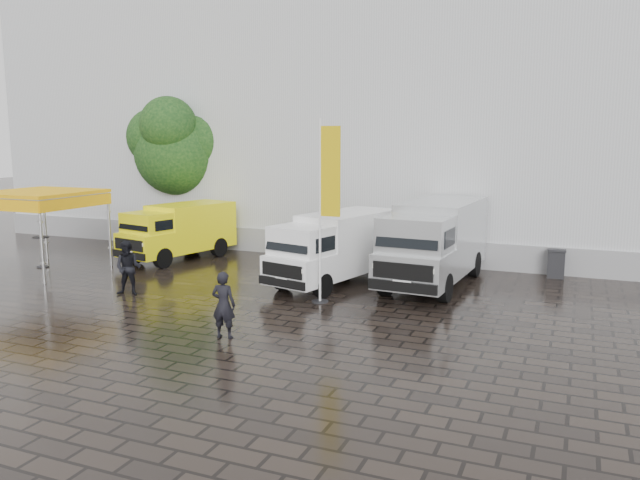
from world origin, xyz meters
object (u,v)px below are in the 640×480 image
object	(u,v)px
flagpole	(326,201)
person_front	(224,305)
van_white	(334,249)
wheelie_bin	(556,263)
cocktail_table	(42,252)
person_tent	(128,268)
van_yellow	(178,232)
van_silver	(434,244)
canopy_tent	(40,196)

from	to	relation	value
flagpole	person_front	xyz separation A→B (m)	(-1.04, -4.05, -2.22)
van_white	wheelie_bin	xyz separation A→B (m)	(6.86, 3.90, -0.67)
cocktail_table	person_tent	distance (m)	6.24
van_yellow	person_tent	bearing A→B (deg)	-57.20
van_silver	wheelie_bin	size ratio (longest dim) A/B	6.31
person_front	cocktail_table	bearing A→B (deg)	-29.86
wheelie_bin	person_front	xyz separation A→B (m)	(-7.23, -10.34, 0.33)
van_yellow	canopy_tent	distance (m)	5.27
van_silver	canopy_tent	bearing A→B (deg)	-162.99
van_white	person_front	xyz separation A→B (m)	(-0.37, -6.44, -0.34)
flagpole	person_tent	distance (m)	6.60
van_yellow	van_silver	xyz separation A→B (m)	(10.48, -0.44, 0.27)
van_yellow	van_silver	bearing A→B (deg)	10.36
van_white	person_tent	xyz separation A→B (m)	(-5.37, -3.90, -0.32)
canopy_tent	flagpole	distance (m)	11.34
canopy_tent	person_front	xyz separation A→B (m)	(10.29, -4.23, -1.95)
cocktail_table	person_front	xyz separation A→B (m)	(10.86, -4.67, 0.25)
flagpole	wheelie_bin	size ratio (longest dim) A/B	5.38
van_yellow	cocktail_table	bearing A→B (deg)	-126.86
cocktail_table	person_tent	bearing A→B (deg)	-19.90
van_white	person_front	world-z (taller)	van_white
person_tent	flagpole	bearing A→B (deg)	-6.76
van_yellow	person_front	distance (m)	10.60
cocktail_table	wheelie_bin	world-z (taller)	cocktail_table
flagpole	cocktail_table	bearing A→B (deg)	177.02
van_white	canopy_tent	bearing A→B (deg)	-154.42
flagpole	person_tent	xyz separation A→B (m)	(-6.04, -1.50, -2.20)
van_white	person_tent	world-z (taller)	van_white
van_silver	person_front	xyz separation A→B (m)	(-3.50, -7.53, -0.54)
flagpole	person_front	size ratio (longest dim) A/B	3.25
van_yellow	flagpole	world-z (taller)	flagpole
wheelie_bin	person_front	distance (m)	12.62
flagpole	van_white	bearing A→B (deg)	105.62
wheelie_bin	canopy_tent	bearing A→B (deg)	-162.21
wheelie_bin	person_front	world-z (taller)	person_front
canopy_tent	van_white	bearing A→B (deg)	11.71
cocktail_table	person_front	bearing A→B (deg)	-23.26
flagpole	person_front	bearing A→B (deg)	-104.43
van_yellow	wheelie_bin	xyz separation A→B (m)	(14.21, 2.37, -0.61)
wheelie_bin	person_tent	bearing A→B (deg)	-148.91
van_silver	cocktail_table	distance (m)	14.67
cocktail_table	person_front	world-z (taller)	person_front
van_yellow	person_front	world-z (taller)	van_yellow
van_silver	van_white	bearing A→B (deg)	-157.27
van_yellow	cocktail_table	xyz separation A→B (m)	(-3.89, -3.30, -0.52)
wheelie_bin	person_tent	xyz separation A→B (m)	(-12.23, -7.79, 0.35)
van_white	canopy_tent	size ratio (longest dim) A/B	1.56
van_yellow	canopy_tent	bearing A→B (deg)	-118.81
flagpole	wheelie_bin	bearing A→B (deg)	45.48
van_silver	person_tent	distance (m)	9.87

